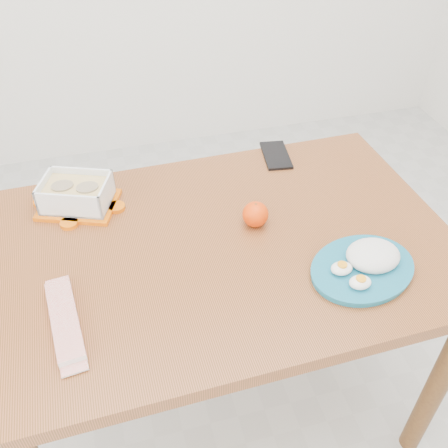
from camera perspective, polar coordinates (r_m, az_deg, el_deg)
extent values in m
plane|color=#B7B7B2|center=(1.91, 3.65, -17.94)|extent=(3.50, 3.50, 0.00)
cube|color=brown|center=(1.31, 0.00, -2.64)|extent=(1.22, 0.83, 0.04)
cylinder|color=brown|center=(1.62, 23.27, -16.41)|extent=(0.06, 0.06, 0.71)
cylinder|color=brown|center=(1.81, -19.97, -7.36)|extent=(0.06, 0.06, 0.71)
cylinder|color=brown|center=(1.97, 12.36, -0.94)|extent=(0.06, 0.06, 0.71)
cube|color=#E36006|center=(1.47, -16.24, 2.14)|extent=(0.25, 0.22, 0.01)
cube|color=white|center=(1.44, -16.56, 3.50)|extent=(0.22, 0.19, 0.08)
cube|color=tan|center=(1.44, -16.51, 3.27)|extent=(0.20, 0.17, 0.05)
cylinder|color=#9C8A66|center=(1.45, -17.94, 3.90)|extent=(0.08, 0.08, 0.02)
cylinder|color=#9C8A66|center=(1.42, -15.31, 3.78)|extent=(0.08, 0.08, 0.02)
sphere|color=#FF3405|center=(1.33, 3.61, 1.12)|extent=(0.07, 0.07, 0.07)
cylinder|color=#176682|center=(1.26, 15.49, -5.01)|extent=(0.34, 0.34, 0.02)
ellipsoid|color=silver|center=(1.26, 16.77, -3.05)|extent=(0.16, 0.15, 0.06)
ellipsoid|color=white|center=(1.22, 13.29, -4.96)|extent=(0.06, 0.06, 0.03)
ellipsoid|color=white|center=(1.20, 15.30, -6.45)|extent=(0.06, 0.06, 0.03)
cube|color=#B71509|center=(1.16, -17.74, -10.46)|extent=(0.08, 0.23, 0.02)
cube|color=black|center=(1.63, 5.96, 7.83)|extent=(0.10, 0.17, 0.01)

